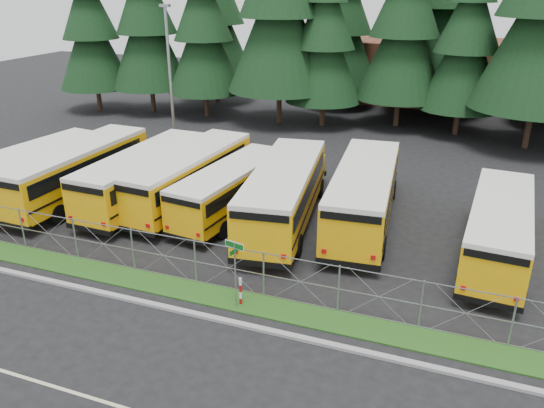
{
  "coord_description": "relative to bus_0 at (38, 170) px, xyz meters",
  "views": [
    {
      "loc": [
        8.55,
        -17.75,
        11.64
      ],
      "look_at": [
        0.5,
        4.0,
        1.8
      ],
      "focal_mm": 35.0,
      "sensor_mm": 36.0,
      "label": 1
    }
  ],
  "objects": [
    {
      "name": "ground",
      "position": [
        14.45,
        -4.95,
        -1.4
      ],
      "size": [
        120.0,
        120.0,
        0.0
      ],
      "primitive_type": "plane",
      "color": "black",
      "rests_on": "ground"
    },
    {
      "name": "curb",
      "position": [
        14.45,
        -8.05,
        -1.34
      ],
      "size": [
        50.0,
        0.25,
        0.12
      ],
      "primitive_type": "cube",
      "color": "gray",
      "rests_on": "ground"
    },
    {
      "name": "grass_verge",
      "position": [
        14.45,
        -6.65,
        -1.37
      ],
      "size": [
        50.0,
        1.4,
        0.06
      ],
      "primitive_type": "cube",
      "color": "#1A4313",
      "rests_on": "ground"
    },
    {
      "name": "road_lane_line",
      "position": [
        14.45,
        -12.95,
        -1.4
      ],
      "size": [
        50.0,
        0.12,
        0.01
      ],
      "primitive_type": "cube",
      "color": "beige",
      "rests_on": "ground"
    },
    {
      "name": "chainlink_fence",
      "position": [
        14.45,
        -5.95,
        -0.4
      ],
      "size": [
        44.0,
        0.1,
        2.0
      ],
      "primitive_type": null,
      "color": "gray",
      "rests_on": "ground"
    },
    {
      "name": "brick_building",
      "position": [
        20.45,
        35.05,
        1.6
      ],
      "size": [
        22.0,
        10.0,
        6.0
      ],
      "primitive_type": "cube",
      "color": "brown",
      "rests_on": "ground"
    },
    {
      "name": "bus_0",
      "position": [
        0.0,
        0.0,
        0.0
      ],
      "size": [
        3.95,
        10.95,
        2.81
      ],
      "primitive_type": null,
      "rotation": [
        0.0,
        0.0,
        -0.14
      ],
      "color": "#D8A506",
      "rests_on": "ground"
    },
    {
      "name": "bus_1",
      "position": [
        2.95,
        0.22,
        0.15
      ],
      "size": [
        3.17,
        11.95,
        3.11
      ],
      "primitive_type": null,
      "rotation": [
        0.0,
        0.0,
        -0.03
      ],
      "color": "#D8A506",
      "rests_on": "ground"
    },
    {
      "name": "bus_2",
      "position": [
        6.93,
        1.02,
        0.1
      ],
      "size": [
        3.09,
        11.55,
        3.0
      ],
      "primitive_type": null,
      "rotation": [
        0.0,
        0.0,
        -0.03
      ],
      "color": "#D8A506",
      "rests_on": "ground"
    },
    {
      "name": "bus_3",
      "position": [
        9.23,
        1.69,
        0.12
      ],
      "size": [
        3.68,
        11.81,
        3.05
      ],
      "primitive_type": null,
      "rotation": [
        0.0,
        0.0,
        -0.08
      ],
      "color": "#D8A506",
      "rests_on": "ground"
    },
    {
      "name": "bus_4",
      "position": [
        12.02,
        1.24,
        -0.06
      ],
      "size": [
        3.64,
        10.48,
        2.69
      ],
      "primitive_type": null,
      "rotation": [
        0.0,
        0.0,
        -0.12
      ],
      "color": "#D8A506",
      "rests_on": "ground"
    },
    {
      "name": "bus_5",
      "position": [
        14.98,
        0.94,
        0.17
      ],
      "size": [
        4.44,
        12.32,
        3.16
      ],
      "primitive_type": null,
      "rotation": [
        0.0,
        0.0,
        0.14
      ],
      "color": "#D8A506",
      "rests_on": "ground"
    },
    {
      "name": "bus_6",
      "position": [
        18.76,
        2.21,
        0.17
      ],
      "size": [
        3.82,
        12.21,
        3.15
      ],
      "primitive_type": null,
      "rotation": [
        0.0,
        0.0,
        0.08
      ],
      "color": "#D8A506",
      "rests_on": "ground"
    },
    {
      "name": "bus_east",
      "position": [
        25.09,
        0.68,
        0.0
      ],
      "size": [
        3.29,
        10.89,
        2.82
      ],
      "primitive_type": null,
      "rotation": [
        0.0,
        0.0,
        -0.07
      ],
      "color": "#D8A506",
      "rests_on": "ground"
    },
    {
      "name": "street_sign",
      "position": [
        15.73,
        -7.01,
        0.63
      ],
      "size": [
        0.82,
        0.54,
        2.81
      ],
      "color": "gray",
      "rests_on": "ground"
    },
    {
      "name": "striped_bollard",
      "position": [
        15.83,
        -6.81,
        -0.8
      ],
      "size": [
        0.11,
        0.11,
        1.2
      ],
      "primitive_type": "cylinder",
      "color": "#B20C0C",
      "rests_on": "ground"
    },
    {
      "name": "light_standard",
      "position": [
        3.3,
        10.01,
        4.1
      ],
      "size": [
        0.7,
        0.35,
        10.14
      ],
      "color": "gray",
      "rests_on": "ground"
    },
    {
      "name": "conifer_0",
      "position": [
        -10.28,
        19.23,
        5.92
      ],
      "size": [
        6.62,
        6.62,
        14.64
      ],
      "primitive_type": null,
      "color": "black",
      "rests_on": "ground"
    },
    {
      "name": "conifer_1",
      "position": [
        -5.05,
        20.46,
        6.49
      ],
      "size": [
        7.13,
        7.13,
        15.78
      ],
      "primitive_type": null,
      "color": "black",
      "rests_on": "ground"
    },
    {
      "name": "conifer_2",
      "position": [
        0.61,
        20.53,
        6.06
      ],
      "size": [
        6.75,
        6.75,
        14.93
      ],
      "primitive_type": null,
      "color": "black",
      "rests_on": "ground"
    },
    {
      "name": "conifer_3",
      "position": [
        7.63,
        20.64,
        8.32
      ],
      "size": [
        8.8,
        8.8,
        19.45
      ],
      "primitive_type": null,
      "color": "black",
      "rests_on": "ground"
    },
    {
      "name": "conifer_4",
      "position": [
        11.46,
        20.97,
        5.69
      ],
      "size": [
        6.41,
        6.41,
        14.19
      ],
      "primitive_type": null,
      "color": "black",
      "rests_on": "ground"
    },
    {
      "name": "conifer_5",
      "position": [
        17.49,
        22.99,
        6.77
      ],
      "size": [
        7.39,
        7.39,
        16.34
      ],
      "primitive_type": null,
      "color": "black",
      "rests_on": "ground"
    },
    {
      "name": "conifer_6",
      "position": [
        22.4,
        21.94,
        5.76
      ],
      "size": [
        6.48,
        6.48,
        14.33
      ],
      "primitive_type": null,
      "color": "black",
      "rests_on": "ground"
    },
    {
      "name": "conifer_10",
      "position": [
        -1.25,
        26.56,
        7.06
      ],
      "size": [
        7.66,
        7.66,
        16.93
      ],
      "primitive_type": null,
      "color": "black",
      "rests_on": "ground"
    },
    {
      "name": "conifer_11",
      "position": [
        11.23,
        28.45,
        6.28
      ],
      "size": [
        6.95,
        6.95,
        15.36
      ],
      "primitive_type": null,
      "color": "black",
      "rests_on": "ground"
    }
  ]
}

